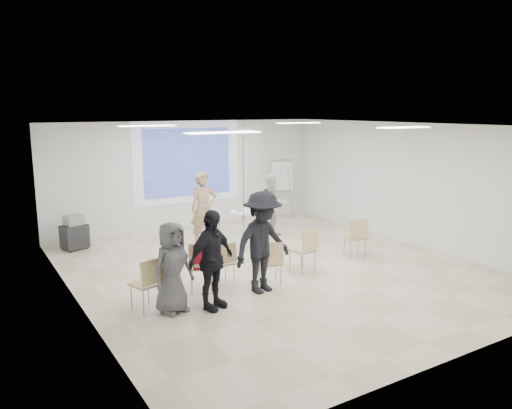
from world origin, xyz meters
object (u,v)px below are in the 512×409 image
pedestal_table (243,224)px  player_left (204,205)px  chair_far_left (148,280)px  chair_left_inner (225,260)px  laptop (222,261)px  audience_left (211,253)px  chair_right_inner (305,247)px  audience_outer (172,262)px  chair_center (271,260)px  player_right (273,202)px  flipchart_easel (282,175)px  chair_right_far (356,234)px  av_cart (74,234)px  chair_left_mid (201,263)px  audience_mid (262,236)px

pedestal_table → player_left: player_left is taller
chair_far_left → chair_left_inner: 1.75m
laptop → audience_left: audience_left is taller
chair_right_inner → audience_outer: size_ratio=0.55×
chair_center → player_right: bearing=72.9°
chair_left_inner → audience_outer: audience_outer is taller
pedestal_table → flipchart_easel: flipchart_easel is taller
audience_outer → flipchart_easel: size_ratio=0.94×
pedestal_table → chair_far_left: bearing=-139.9°
audience_outer → chair_right_inner: bearing=-9.3°
chair_right_inner → laptop: size_ratio=3.12×
chair_far_left → audience_left: size_ratio=0.47×
player_left → chair_right_inner: (0.90, -2.91, -0.48)m
chair_far_left → player_right: bearing=18.6°
pedestal_table → chair_right_far: chair_right_far is taller
av_cart → chair_left_inner: bearing=-80.4°
player_left → chair_right_inner: 3.08m
chair_center → chair_right_far: (2.63, 0.52, 0.03)m
player_left → chair_right_far: 3.70m
chair_left_mid → av_cart: size_ratio=1.16×
chair_far_left → audience_left: (0.96, -0.44, 0.44)m
chair_right_inner → audience_left: audience_left is taller
chair_left_mid → audience_mid: size_ratio=0.46×
audience_outer → chair_far_left: bearing=127.8°
laptop → chair_left_inner: bearing=89.4°
audience_outer → chair_left_mid: bearing=16.8°
chair_center → chair_right_far: size_ratio=0.95×
chair_left_inner → player_right: bearing=40.1°
chair_left_mid → av_cart: 4.45m
chair_left_inner → audience_outer: (-1.35, -0.72, 0.37)m
chair_right_far → audience_left: size_ratio=0.47×
player_left → audience_mid: size_ratio=0.98×
av_cart → flipchart_easel: bearing=-14.0°
pedestal_table → laptop: bearing=-127.7°
chair_left_inner → audience_mid: 0.99m
player_left → av_cart: (-2.77, 1.40, -0.66)m
audience_left → laptop: bearing=33.5°
chair_right_far → laptop: 3.37m
chair_left_inner → player_left: bearing=69.6°
chair_far_left → audience_left: 1.14m
player_left → chair_left_inner: (-0.83, -2.65, -0.55)m
chair_left_inner → chair_center: size_ratio=0.95×
laptop → pedestal_table: bearing=-130.7°
audience_outer → av_cart: (-0.59, 4.77, -0.48)m
chair_right_far → audience_outer: audience_outer is taller
chair_left_mid → audience_left: size_ratio=0.50×
chair_left_mid → audience_outer: (-0.77, -0.53, 0.29)m
pedestal_table → audience_outer: 4.55m
chair_far_left → chair_right_inner: 3.42m
laptop → audience_left: 1.36m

